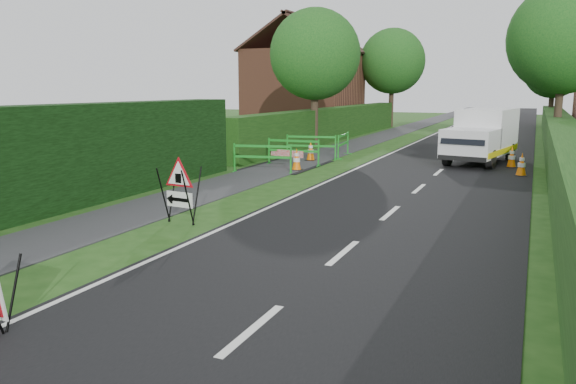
# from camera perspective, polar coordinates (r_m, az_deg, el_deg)

# --- Properties ---
(ground) EXTENTS (120.00, 120.00, 0.00)m
(ground) POSITION_cam_1_polar(r_m,az_deg,el_deg) (10.20, -9.74, -6.06)
(ground) COLOR #1E4614
(ground) RESTS_ON ground
(road_surface) EXTENTS (6.00, 90.00, 0.02)m
(road_surface) POSITION_cam_1_polar(r_m,az_deg,el_deg) (43.33, 19.88, 6.10)
(road_surface) COLOR black
(road_surface) RESTS_ON ground
(footpath) EXTENTS (2.00, 90.00, 0.02)m
(footpath) POSITION_cam_1_polar(r_m,az_deg,el_deg) (44.04, 12.69, 6.53)
(footpath) COLOR #2D2D30
(footpath) RESTS_ON ground
(hedge_west_far) EXTENTS (1.00, 24.00, 1.80)m
(hedge_west_far) POSITION_cam_1_polar(r_m,az_deg,el_deg) (32.02, 4.60, 5.33)
(hedge_west_far) COLOR #14380F
(hedge_west_far) RESTS_ON ground
(hedge_east) EXTENTS (1.20, 50.00, 1.50)m
(hedge_east) POSITION_cam_1_polar(r_m,az_deg,el_deg) (24.32, 26.05, 2.65)
(hedge_east) COLOR #14380F
(hedge_east) RESTS_ON ground
(house_west) EXTENTS (7.50, 7.40, 7.88)m
(house_west) POSITION_cam_1_polar(r_m,az_deg,el_deg) (41.14, 1.69, 10.54)
(house_west) COLOR brown
(house_west) RESTS_ON ground
(tree_nw) EXTENTS (4.40, 4.40, 6.70)m
(tree_nw) POSITION_cam_1_polar(r_m,az_deg,el_deg) (28.04, 2.76, 13.78)
(tree_nw) COLOR #2D2116
(tree_nw) RESTS_ON ground
(tree_ne) EXTENTS (5.20, 5.20, 7.79)m
(tree_ne) POSITION_cam_1_polar(r_m,az_deg,el_deg) (30.23, 26.27, 13.82)
(tree_ne) COLOR #2D2116
(tree_ne) RESTS_ON ground
(tree_fw) EXTENTS (4.80, 4.80, 7.24)m
(tree_fw) POSITION_cam_1_polar(r_m,az_deg,el_deg) (43.35, 10.57, 12.93)
(tree_fw) COLOR #2D2116
(tree_fw) RESTS_ON ground
(tree_fe) EXTENTS (4.20, 4.20, 6.33)m
(tree_fe) POSITION_cam_1_polar(r_m,az_deg,el_deg) (46.16, 25.41, 11.20)
(tree_fe) COLOR #2D2116
(tree_fe) RESTS_ON ground
(triangle_sign) EXTENTS (0.91, 0.91, 1.22)m
(triangle_sign) POSITION_cam_1_polar(r_m,az_deg,el_deg) (12.11, -11.14, 0.66)
(triangle_sign) COLOR black
(triangle_sign) RESTS_ON ground
(works_van) EXTENTS (2.57, 4.79, 2.08)m
(works_van) POSITION_cam_1_polar(r_m,az_deg,el_deg) (23.06, 19.13, 5.51)
(works_van) COLOR silver
(works_van) RESTS_ON ground
(traffic_cone_0) EXTENTS (0.38, 0.38, 0.79)m
(traffic_cone_0) POSITION_cam_1_polar(r_m,az_deg,el_deg) (20.13, 22.65, 2.60)
(traffic_cone_0) COLOR black
(traffic_cone_0) RESTS_ON ground
(traffic_cone_1) EXTENTS (0.38, 0.38, 0.79)m
(traffic_cone_1) POSITION_cam_1_polar(r_m,az_deg,el_deg) (22.17, 21.78, 3.32)
(traffic_cone_1) COLOR black
(traffic_cone_1) RESTS_ON ground
(traffic_cone_2) EXTENTS (0.38, 0.38, 0.79)m
(traffic_cone_2) POSITION_cam_1_polar(r_m,az_deg,el_deg) (24.86, 21.68, 4.03)
(traffic_cone_2) COLOR black
(traffic_cone_2) RESTS_ON ground
(traffic_cone_3) EXTENTS (0.38, 0.38, 0.79)m
(traffic_cone_3) POSITION_cam_1_polar(r_m,az_deg,el_deg) (19.90, 0.87, 3.33)
(traffic_cone_3) COLOR black
(traffic_cone_3) RESTS_ON ground
(traffic_cone_4) EXTENTS (0.38, 0.38, 0.79)m
(traffic_cone_4) POSITION_cam_1_polar(r_m,az_deg,el_deg) (22.57, 2.31, 4.18)
(traffic_cone_4) COLOR black
(traffic_cone_4) RESTS_ON ground
(ped_barrier_0) EXTENTS (2.09, 0.77, 1.00)m
(ped_barrier_0) POSITION_cam_1_polar(r_m,az_deg,el_deg) (19.32, -2.62, 3.82)
(ped_barrier_0) COLOR #198A21
(ped_barrier_0) RESTS_ON ground
(ped_barrier_1) EXTENTS (2.07, 0.44, 1.00)m
(ped_barrier_1) POSITION_cam_1_polar(r_m,az_deg,el_deg) (21.25, 0.55, 4.44)
(ped_barrier_1) COLOR #198A21
(ped_barrier_1) RESTS_ON ground
(ped_barrier_2) EXTENTS (2.09, 0.76, 1.00)m
(ped_barrier_2) POSITION_cam_1_polar(r_m,az_deg,el_deg) (23.04, 2.37, 4.90)
(ped_barrier_2) COLOR #198A21
(ped_barrier_2) RESTS_ON ground
(ped_barrier_3) EXTENTS (0.58, 2.09, 1.00)m
(ped_barrier_3) POSITION_cam_1_polar(r_m,az_deg,el_deg) (24.00, 5.64, 5.09)
(ped_barrier_3) COLOR #198A21
(ped_barrier_3) RESTS_ON ground
(redwhite_plank) EXTENTS (1.47, 0.37, 0.25)m
(redwhite_plank) POSITION_cam_1_polar(r_m,az_deg,el_deg) (21.29, -0.12, 2.74)
(redwhite_plank) COLOR red
(redwhite_plank) RESTS_ON ground
(hatchback_car) EXTENTS (1.84, 3.32, 1.07)m
(hatchback_car) POSITION_cam_1_polar(r_m,az_deg,el_deg) (35.66, 19.63, 6.14)
(hatchback_car) COLOR white
(hatchback_car) RESTS_ON ground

